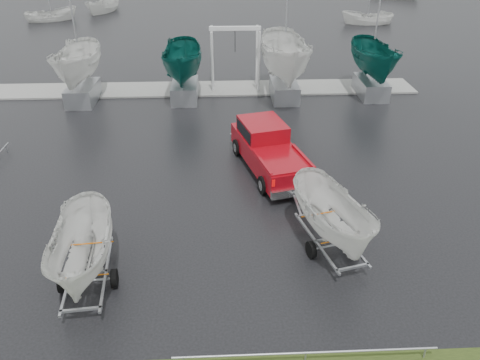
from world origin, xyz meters
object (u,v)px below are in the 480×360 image
trailer_hitched (337,179)px  boat_hoist (235,49)px  trailer_parked (75,210)px  pickup_truck (268,147)px

trailer_hitched → boat_hoist: trailer_hitched is taller
trailer_parked → trailer_hitched: bearing=4.6°
pickup_truck → trailer_parked: (-6.43, -7.70, 1.80)m
trailer_hitched → boat_hoist: (-2.67, 17.52, -0.17)m
trailer_hitched → trailer_parked: 8.15m
boat_hoist → trailer_parked: bearing=-105.8°
boat_hoist → pickup_truck: bearing=-84.5°
pickup_truck → boat_hoist: size_ratio=1.52×
trailer_hitched → boat_hoist: bearing=84.4°
trailer_parked → boat_hoist: 19.68m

